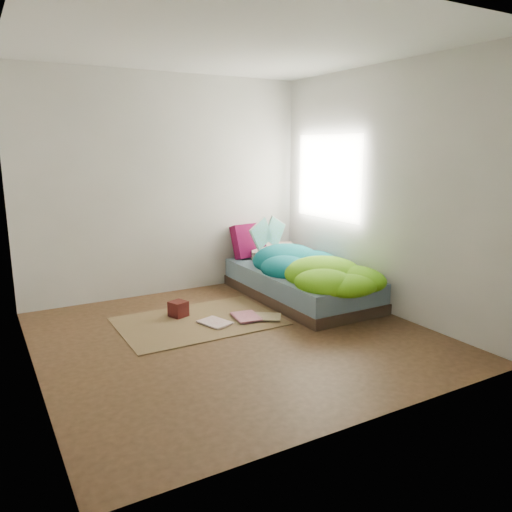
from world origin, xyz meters
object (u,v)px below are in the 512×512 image
(bed, at_px, (300,284))
(floor_book_b, at_px, (235,319))
(open_book, at_px, (269,225))
(floor_book_a, at_px, (206,326))
(pillow_magenta, at_px, (249,241))
(wooden_box, at_px, (178,309))

(bed, height_order, floor_book_b, bed)
(open_book, distance_m, floor_book_a, 1.70)
(pillow_magenta, xyz_separation_m, wooden_box, (-1.32, -0.84, -0.47))
(floor_book_b, bearing_deg, bed, 26.56)
(wooden_box, relative_size, floor_book_b, 0.49)
(wooden_box, bearing_deg, floor_book_b, -41.07)
(open_book, xyz_separation_m, wooden_box, (-1.35, -0.41, -0.74))
(open_book, bearing_deg, floor_book_a, -160.79)
(bed, distance_m, pillow_magenta, 1.01)
(bed, bearing_deg, floor_book_a, -164.92)
(floor_book_b, bearing_deg, open_book, 50.98)
(wooden_box, distance_m, floor_book_a, 0.46)
(bed, distance_m, floor_book_a, 1.43)
(open_book, relative_size, floor_book_a, 1.56)
(bed, xyz_separation_m, floor_book_a, (-1.37, -0.37, -0.14))
(pillow_magenta, bearing_deg, bed, -85.92)
(pillow_magenta, xyz_separation_m, floor_book_a, (-1.19, -1.28, -0.53))
(wooden_box, bearing_deg, bed, -2.58)
(floor_book_a, xyz_separation_m, floor_book_b, (0.34, 0.04, 0.00))
(pillow_magenta, distance_m, floor_book_b, 1.60)
(bed, bearing_deg, wooden_box, 177.42)
(open_book, distance_m, floor_book_b, 1.45)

